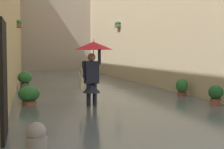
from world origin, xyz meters
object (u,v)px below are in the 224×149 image
at_px(potted_plant_mid_right, 29,96).
at_px(potted_plant_mid_left, 182,89).
at_px(potted_plant_far_left, 216,97).
at_px(person_wading, 93,60).
at_px(potted_plant_far_right, 25,80).

distance_m(potted_plant_mid_right, potted_plant_mid_left, 5.18).
bearing_deg(potted_plant_far_left, potted_plant_mid_left, -91.69).
xyz_separation_m(person_wading, potted_plant_mid_left, (-3.40, -1.34, -1.02)).
height_order(potted_plant_far_right, potted_plant_mid_left, potted_plant_far_right).
bearing_deg(potted_plant_mid_right, person_wading, 161.14).
bearing_deg(potted_plant_mid_right, potted_plant_far_right, -88.49).
xyz_separation_m(person_wading, potted_plant_far_left, (-3.33, 0.86, -1.02)).
bearing_deg(potted_plant_mid_right, potted_plant_mid_left, -171.62).
relative_size(potted_plant_far_left, potted_plant_mid_right, 1.04).
xyz_separation_m(potted_plant_mid_right, potted_plant_far_right, (0.13, -4.97, 0.09)).
bearing_deg(potted_plant_mid_left, potted_plant_mid_right, 8.38).
distance_m(potted_plant_far_right, potted_plant_mid_left, 6.73).
relative_size(person_wading, potted_plant_mid_left, 2.55).
bearing_deg(potted_plant_far_left, potted_plant_far_right, -51.03).
bearing_deg(person_wading, potted_plant_mid_right, -18.86).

